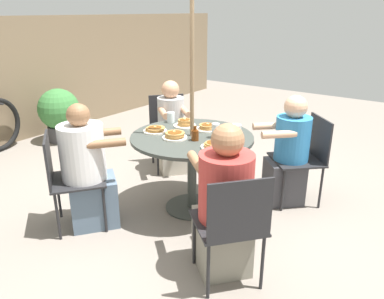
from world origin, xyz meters
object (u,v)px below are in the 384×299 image
Objects in this scene: diner_east at (288,155)px; pancake_plate_d at (175,136)px; pancake_plate_c at (214,146)px; diner_south at (172,130)px; patio_chair_west at (67,175)px; pancake_plate_b at (207,128)px; patio_chair_east at (305,154)px; drinking_glass_b at (171,117)px; pancake_plate_a at (185,124)px; patio_table at (192,148)px; diner_west at (88,172)px; pancake_plate_e at (155,130)px; potted_shrub at (59,112)px; patio_chair_south at (169,126)px; syrup_bottle at (195,135)px; diner_north at (224,207)px; coffee_cup at (236,130)px; drinking_glass_a at (216,131)px; patio_chair_north at (232,222)px.

diner_east reaches higher than pancake_plate_d.
pancake_plate_d is at bearing 89.77° from pancake_plate_c.
patio_chair_west is at bearing 41.85° from diner_south.
patio_chair_east is at bearing -53.72° from pancake_plate_b.
patio_chair_west reaches higher than drinking_glass_b.
pancake_plate_a is 0.25m from pancake_plate_b.
diner_west is at bearing 143.97° from patio_table.
pancake_plate_b reaches higher than pancake_plate_c.
pancake_plate_e reaches higher than potted_shrub.
diner_south is at bearing 52.36° from patio_chair_east.
patio_chair_south is at bearing 51.39° from pancake_plate_a.
syrup_bottle is (-0.77, 0.58, 0.30)m from diner_east.
diner_north is at bearing -129.50° from pancake_plate_a.
patio_chair_south is at bearing 69.80° from coffee_cup.
pancake_plate_b is (0.04, -0.25, -0.00)m from pancake_plate_a.
diner_north reaches higher than syrup_bottle.
pancake_plate_b is 2.37× the size of coffee_cup.
diner_south reaches higher than drinking_glass_b.
pancake_plate_d is at bearing 100.57° from diner_north.
diner_west is (0.14, -0.10, -0.00)m from patio_chair_west.
pancake_plate_d reaches higher than pancake_plate_c.
pancake_plate_d is (0.62, -0.49, 0.27)m from diner_west.
drinking_glass_a is (0.17, -0.11, 0.02)m from syrup_bottle.
diner_west is at bearing 160.93° from pancake_plate_a.
patio_chair_south is (1.32, 1.62, -0.01)m from diner_north.
diner_north is 1.02× the size of diner_west.
pancake_plate_e is at bearing 71.55° from patio_chair_south.
patio_chair_east is 1.11× the size of potted_shrub.
drinking_glass_a is (-0.73, 0.59, 0.31)m from patio_chair_east.
patio_table is 1.14m from patio_chair_north.
diner_north is 1.05× the size of diner_east.
diner_south is 0.87m from pancake_plate_e.
pancake_plate_b is at bearing 81.70° from patio_chair_north.
drinking_glass_b is at bearing 81.24° from patio_chair_south.
pancake_plate_e is at bearing 82.22° from pancake_plate_d.
potted_shrub is at bearing 111.52° from patio_chair_north.
drinking_glass_b is at bearing 67.20° from diner_east.
diner_west is 4.97× the size of pancake_plate_c.
diner_south reaches higher than pancake_plate_d.
drinking_glass_a is (0.23, -0.29, 0.04)m from pancake_plate_d.
pancake_plate_e is at bearing 93.81° from syrup_bottle.
drinking_glass_b reaches higher than pancake_plate_a.
patio_table is 5.04× the size of pancake_plate_a.
pancake_plate_d is (-0.87, -0.81, 0.27)m from patio_chair_south.
diner_north reaches higher than diner_west.
pancake_plate_a is (-0.41, -0.52, 0.27)m from diner_south.
drinking_glass_b reaches higher than coffee_cup.
diner_north is 1.32× the size of patio_chair_west.
diner_east is 4.85× the size of pancake_plate_d.
patio_chair_south is at bearing 32.74° from pancake_plate_e.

